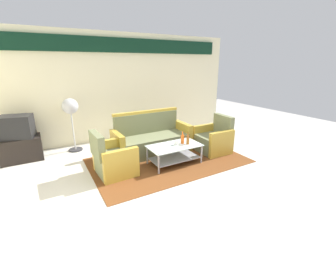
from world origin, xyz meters
The scene contains 13 objects.
ground_plane centered at (0.00, 0.00, 0.00)m, with size 14.00×14.00×0.00m, color beige.
wall_back centered at (0.00, 3.05, 1.48)m, with size 6.52×0.19×2.80m.
rug centered at (0.13, 0.93, 0.01)m, with size 3.24×2.00×0.01m, color brown.
couch centered at (0.03, 1.54, 0.32)m, with size 1.80×0.75×0.96m.
armchair_left centered at (-1.08, 0.93, 0.29)m, with size 0.73×0.79×0.85m.
armchair_right centered at (1.34, 0.88, 0.29)m, with size 0.72×0.78×0.85m.
coffee_table centered at (0.17, 0.74, 0.27)m, with size 1.10×0.60×0.40m.
bottle_brown centered at (0.45, 0.67, 0.51)m, with size 0.06×0.06×0.27m.
bottle_orange centered at (0.38, 0.76, 0.51)m, with size 0.07×0.07×0.26m.
cup centered at (0.23, 0.76, 0.46)m, with size 0.08×0.08×0.10m, color silver.
tv_stand centered at (-2.62, 2.55, 0.26)m, with size 0.80×0.50×0.52m, color black.
television centered at (-2.62, 2.55, 0.76)m, with size 0.68×0.56×0.48m.
pedestal_fan centered at (-1.53, 2.60, 1.01)m, with size 0.36×0.36×1.27m.
Camera 1 is at (-2.13, -3.00, 2.06)m, focal length 24.19 mm.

